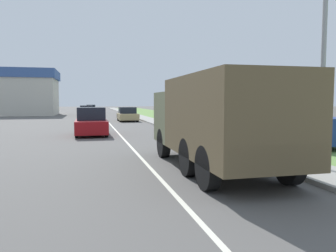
{
  "coord_description": "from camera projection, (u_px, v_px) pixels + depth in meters",
  "views": [
    {
      "loc": [
        -1.84,
        3.02,
        2.1
      ],
      "look_at": [
        0.77,
        13.82,
        1.25
      ],
      "focal_mm": 35.0,
      "sensor_mm": 36.0,
      "label": 1
    }
  ],
  "objects": [
    {
      "name": "ground_plane",
      "position": [
        106.0,
        120.0,
        36.43
      ],
      "size": [
        180.0,
        180.0,
        0.0
      ],
      "primitive_type": "plane",
      "color": "#565451"
    },
    {
      "name": "sidewalk_right",
      "position": [
        146.0,
        119.0,
        37.48
      ],
      "size": [
        1.8,
        120.0,
        0.12
      ],
      "color": "#9E9B93",
      "rests_on": "ground"
    },
    {
      "name": "lane_centre_stripe",
      "position": [
        106.0,
        120.0,
        36.43
      ],
      "size": [
        0.12,
        120.0,
        0.0
      ],
      "color": "silver",
      "rests_on": "ground"
    },
    {
      "name": "car_fourth_ahead",
      "position": [
        91.0,
        109.0,
        58.59
      ],
      "size": [
        1.74,
        3.98,
        1.43
      ],
      "color": "#336B3D",
      "rests_on": "ground"
    },
    {
      "name": "lamp_post",
      "position": [
        317.0,
        35.0,
        9.31
      ],
      "size": [
        1.69,
        0.24,
        6.42
      ],
      "color": "gray",
      "rests_on": "sidewalk_right"
    },
    {
      "name": "car_third_ahead",
      "position": [
        87.0,
        111.0,
        44.69
      ],
      "size": [
        1.87,
        4.24,
        1.49
      ],
      "color": "tan",
      "rests_on": "ground"
    },
    {
      "name": "building_distant",
      "position": [
        2.0,
        92.0,
        48.01
      ],
      "size": [
        15.8,
        9.41,
        6.66
      ],
      "color": "beige",
      "rests_on": "ground"
    },
    {
      "name": "car_second_ahead",
      "position": [
        128.0,
        115.0,
        34.07
      ],
      "size": [
        1.92,
        3.98,
        1.46
      ],
      "color": "tan",
      "rests_on": "ground"
    },
    {
      "name": "car_nearest_ahead",
      "position": [
        91.0,
        123.0,
        20.05
      ],
      "size": [
        1.88,
        3.91,
        1.71
      ],
      "color": "maroon",
      "rests_on": "ground"
    },
    {
      "name": "pickup_truck",
      "position": [
        297.0,
        126.0,
        15.91
      ],
      "size": [
        2.07,
        5.27,
        1.83
      ],
      "color": "navy",
      "rests_on": "grass_strip_right"
    },
    {
      "name": "grass_strip_right",
      "position": [
        183.0,
        119.0,
        38.51
      ],
      "size": [
        7.0,
        120.0,
        0.02
      ],
      "color": "#6B9347",
      "rests_on": "ground"
    },
    {
      "name": "military_truck",
      "position": [
        217.0,
        118.0,
        9.89
      ],
      "size": [
        2.47,
        7.03,
        2.8
      ],
      "color": "#606647",
      "rests_on": "ground"
    }
  ]
}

